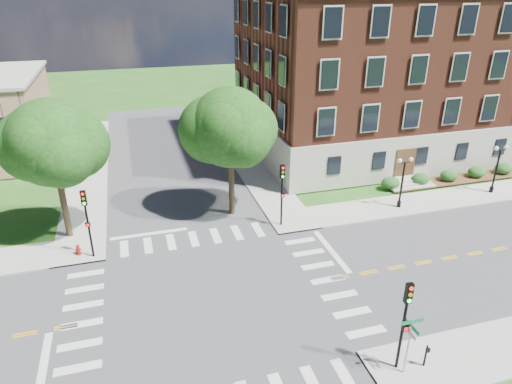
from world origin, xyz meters
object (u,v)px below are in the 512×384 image
object	(u,v)px
traffic_signal_se	(405,316)
push_button_post	(426,355)
fire_hydrant	(78,250)
twin_lamp_east	(497,166)
street_sign_pole	(410,336)
traffic_signal_nw	(87,216)
twin_lamp_west	(402,180)
traffic_signal_ne	(282,187)

from	to	relation	value
traffic_signal_se	push_button_post	size ratio (longest dim) A/B	4.00
traffic_signal_se	fire_hydrant	world-z (taller)	traffic_signal_se
fire_hydrant	twin_lamp_east	bearing A→B (deg)	1.00
twin_lamp_east	street_sign_pole	xyz separation A→B (m)	(-18.53, -15.52, -0.21)
traffic_signal_nw	push_button_post	distance (m)	21.20
traffic_signal_nw	fire_hydrant	world-z (taller)	traffic_signal_nw
traffic_signal_nw	fire_hydrant	distance (m)	2.93
twin_lamp_west	fire_hydrant	distance (m)	24.57
twin_lamp_west	street_sign_pole	world-z (taller)	twin_lamp_west
traffic_signal_se	fire_hydrant	distance (m)	21.13
traffic_signal_nw	push_button_post	size ratio (longest dim) A/B	4.00
twin_lamp_east	street_sign_pole	bearing A→B (deg)	-140.05
street_sign_pole	traffic_signal_ne	bearing A→B (deg)	93.32
traffic_signal_ne	twin_lamp_east	world-z (taller)	traffic_signal_ne
street_sign_pole	fire_hydrant	size ratio (longest dim) A/B	4.13
traffic_signal_se	push_button_post	bearing A→B (deg)	-12.76
traffic_signal_se	fire_hydrant	bearing A→B (deg)	135.99
traffic_signal_nw	street_sign_pole	distance (m)	20.30
twin_lamp_west	street_sign_pole	xyz separation A→B (m)	(-9.26, -15.24, -0.21)
traffic_signal_se	traffic_signal_nw	bearing A→B (deg)	135.15
traffic_signal_se	twin_lamp_west	size ratio (longest dim) A/B	1.13
push_button_post	traffic_signal_se	bearing A→B (deg)	167.24
traffic_signal_ne	fire_hydrant	size ratio (longest dim) A/B	6.40
traffic_signal_ne	push_button_post	xyz separation A→B (m)	(2.03, -15.00, -2.39)
traffic_signal_ne	push_button_post	distance (m)	15.32
traffic_signal_se	twin_lamp_east	bearing A→B (deg)	39.03
traffic_signal_nw	push_button_post	xyz separation A→B (m)	(15.43, -14.34, -2.39)
traffic_signal_ne	twin_lamp_east	size ratio (longest dim) A/B	1.13
traffic_signal_ne	traffic_signal_nw	distance (m)	13.41
twin_lamp_west	street_sign_pole	distance (m)	17.83
traffic_signal_se	traffic_signal_ne	bearing A→B (deg)	92.79
traffic_signal_nw	traffic_signal_ne	bearing A→B (deg)	2.81
traffic_signal_se	twin_lamp_west	bearing A→B (deg)	57.66
traffic_signal_se	twin_lamp_west	distance (m)	17.61
traffic_signal_nw	street_sign_pole	world-z (taller)	traffic_signal_nw
traffic_signal_se	push_button_post	xyz separation A→B (m)	(1.31, -0.30, -2.39)
push_button_post	fire_hydrant	bearing A→B (deg)	137.79
twin_lamp_west	push_button_post	xyz separation A→B (m)	(-8.11, -15.16, -1.73)
traffic_signal_ne	twin_lamp_east	bearing A→B (deg)	1.31
traffic_signal_ne	traffic_signal_nw	bearing A→B (deg)	-177.19
twin_lamp_west	twin_lamp_east	bearing A→B (deg)	1.71
twin_lamp_west	fire_hydrant	size ratio (longest dim) A/B	5.64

